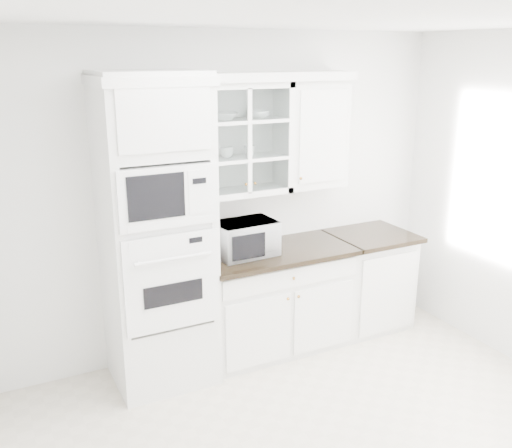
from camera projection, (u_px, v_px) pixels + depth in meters
room_shell at (314, 175)px, 3.59m from camera, size 4.00×3.50×2.70m
oven_column at (157, 235)px, 4.28m from camera, size 0.76×0.68×2.40m
base_cabinet_run at (274, 299)px, 4.96m from camera, size 1.32×0.67×0.92m
extra_base_cabinet at (367, 279)px, 5.39m from camera, size 0.72×0.67×0.92m
upper_cabinet_glass at (240, 139)px, 4.57m from camera, size 0.80×0.33×0.90m
upper_cabinet_solid at (312, 134)px, 4.86m from camera, size 0.55×0.33×0.90m
crown_molding at (229, 77)px, 4.36m from camera, size 2.14×0.38×0.07m
countertop_microwave at (244, 238)px, 4.66m from camera, size 0.51×0.43×0.28m
bowl_a at (223, 116)px, 4.47m from camera, size 0.29×0.29×0.06m
bowl_b at (258, 114)px, 4.57m from camera, size 0.22×0.22×0.06m
cup_a at (226, 152)px, 4.54m from camera, size 0.13×0.13×0.09m
cup_b at (250, 151)px, 4.62m from camera, size 0.12×0.12×0.09m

